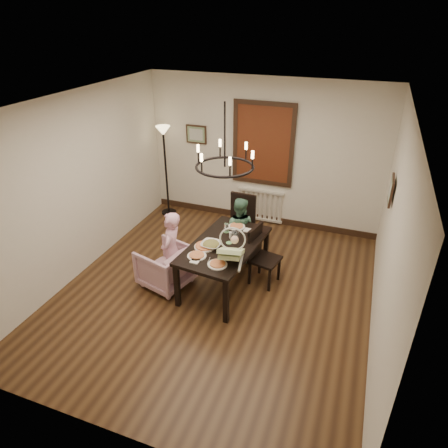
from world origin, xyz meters
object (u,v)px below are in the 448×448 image
Objects in this scene: elderly_woman at (172,258)px; floor_lamp at (166,173)px; chair_right at (265,256)px; drinking_glass at (235,235)px; chair_far at (239,225)px; baby_bouncer at (231,250)px; dining_table at (225,249)px; seated_man at (239,234)px; armchair at (165,266)px.

floor_lamp reaches higher than elderly_woman.
elderly_woman is at bearing 126.65° from chair_right.
floor_lamp is (-1.24, 2.24, 0.38)m from elderly_woman.
chair_far is at bearing 104.28° from drinking_glass.
chair_far is at bearing 147.01° from elderly_woman.
baby_bouncer is 3.20m from floor_lamp.
drinking_glass is at bearing -73.22° from chair_far.
chair_far is at bearing 102.77° from dining_table.
elderly_woman is 1.00m from drinking_glass.
drinking_glass is at bearing -40.53° from floor_lamp.
chair_right is 0.78m from seated_man.
armchair is 1.25m from baby_bouncer.
drinking_glass is (0.83, 0.47, 0.29)m from elderly_woman.
armchair is 1.36× the size of baby_bouncer.
chair_right is at bearing 137.01° from seated_man.
chair_far is at bearing 165.41° from armchair.
dining_table is at bearing -119.71° from drinking_glass.
elderly_woman reaches higher than seated_man.
chair_right is 1.32× the size of armchair.
elderly_woman is (-1.28, -0.60, 0.05)m from chair_right.
drinking_glass is at bearing 130.59° from armchair.
elderly_woman is at bearing 164.08° from baby_bouncer.
dining_table is 1.60× the size of elderly_woman.
chair_right is 3.04m from floor_lamp.
chair_right is 1.54m from armchair.
baby_bouncer is at bearing -51.84° from dining_table.
armchair is (-0.75, -1.30, -0.19)m from chair_far.
drinking_glass is (-0.14, 0.55, -0.10)m from baby_bouncer.
drinking_glass is at bearing 92.73° from baby_bouncer.
seated_man is at bearing -68.39° from chair_far.
armchair is 0.40× the size of floor_lamp.
elderly_woman is 1.04m from baby_bouncer.
armchair is at bearing -117.47° from chair_far.
floor_lamp reaches higher than drinking_glass.
baby_bouncer reaches higher than chair_far.
armchair is 0.24m from elderly_woman.
baby_bouncer is at bearing 100.36° from armchair.
elderly_woman is at bearing -61.00° from floor_lamp.
chair_far is 1.98× the size of baby_bouncer.
floor_lamp is (-2.52, 1.65, 0.43)m from chair_right.
elderly_woman reaches higher than armchair.
baby_bouncer is at bearing -46.44° from floor_lamp.
dining_table is 3.20× the size of baby_bouncer.
armchair is at bearing 49.95° from seated_man.
chair_far reaches higher than seated_man.
chair_far is 0.99× the size of elderly_woman.
floor_lamp is at bearing -33.35° from seated_man.
dining_table is 0.82m from seated_man.
elderly_woman is 2.00× the size of baby_bouncer.
floor_lamp reaches higher than chair_right.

